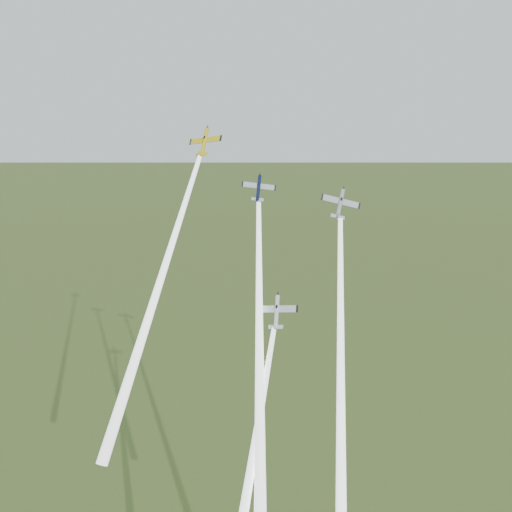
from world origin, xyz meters
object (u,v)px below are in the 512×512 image
(plane_yellow, at_px, (204,142))
(plane_navy, at_px, (259,188))
(plane_silver_right, at_px, (340,204))
(plane_silver_low, at_px, (277,312))

(plane_yellow, distance_m, plane_navy, 16.35)
(plane_silver_right, bearing_deg, plane_silver_low, -140.75)
(plane_yellow, height_order, plane_silver_low, plane_yellow)
(plane_yellow, xyz_separation_m, plane_silver_right, (30.10, -5.07, -10.86))
(plane_silver_right, relative_size, plane_silver_low, 0.96)
(plane_silver_right, height_order, plane_silver_low, plane_silver_right)
(plane_silver_right, xyz_separation_m, plane_silver_low, (-9.84, -12.06, -19.40))
(plane_navy, height_order, plane_silver_low, plane_navy)
(plane_navy, distance_m, plane_silver_low, 26.08)
(plane_silver_right, bearing_deg, plane_navy, 166.56)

